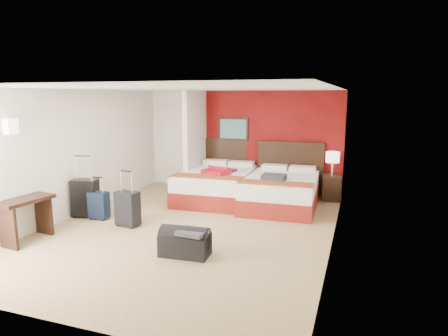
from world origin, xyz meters
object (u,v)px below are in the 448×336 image
at_px(bed_right, 281,192).
at_px(suitcase_charcoal, 128,210).
at_px(suitcase_black, 85,199).
at_px(suitcase_navy, 99,206).
at_px(desk, 27,220).
at_px(nightstand, 331,188).
at_px(table_lamp, 332,164).
at_px(red_suitcase_open, 219,170).
at_px(bed_left, 217,185).
at_px(duffel_bag, 185,244).

xyz_separation_m(bed_right, suitcase_charcoal, (-2.40, -2.25, -0.01)).
xyz_separation_m(suitcase_black, suitcase_navy, (0.34, -0.04, -0.11)).
height_order(bed_right, desk, desk).
height_order(nightstand, suitcase_navy, nightstand).
xyz_separation_m(nightstand, suitcase_navy, (-4.16, -2.95, -0.04)).
height_order(table_lamp, suitcase_navy, table_lamp).
bearing_deg(red_suitcase_open, suitcase_black, -116.39).
bearing_deg(suitcase_black, bed_left, 33.93).
relative_size(bed_left, desk, 2.49).
height_order(suitcase_black, suitcase_navy, suitcase_black).
bearing_deg(red_suitcase_open, suitcase_navy, -110.79).
height_order(suitcase_navy, duffel_bag, suitcase_navy).
bearing_deg(suitcase_charcoal, duffel_bag, -21.21).
height_order(bed_right, suitcase_black, suitcase_black).
xyz_separation_m(red_suitcase_open, desk, (-2.13, -3.45, -0.34)).
relative_size(bed_left, red_suitcase_open, 2.72).
bearing_deg(suitcase_black, table_lamp, 19.81).
bearing_deg(table_lamp, desk, -136.35).
bearing_deg(desk, red_suitcase_open, 66.01).
bearing_deg(red_suitcase_open, suitcase_charcoal, -94.13).
height_order(red_suitcase_open, nightstand, red_suitcase_open).
xyz_separation_m(suitcase_charcoal, desk, (-1.15, -1.20, 0.05)).
xyz_separation_m(table_lamp, suitcase_navy, (-4.16, -2.95, -0.60)).
xyz_separation_m(bed_right, nightstand, (0.99, 0.89, -0.03)).
bearing_deg(suitcase_navy, suitcase_black, 171.42).
bearing_deg(duffel_bag, desk, -177.16).
relative_size(nightstand, suitcase_navy, 1.14).
relative_size(red_suitcase_open, desk, 0.91).
relative_size(nightstand, suitcase_charcoal, 0.94).
xyz_separation_m(suitcase_black, suitcase_charcoal, (1.11, -0.22, -0.06)).
bearing_deg(table_lamp, bed_right, -138.07).
distance_m(bed_left, duffel_bag, 3.32).
distance_m(red_suitcase_open, suitcase_charcoal, 2.49).
bearing_deg(suitcase_black, red_suitcase_open, 31.14).
xyz_separation_m(bed_left, duffel_bag, (0.69, -3.24, -0.14)).
distance_m(suitcase_charcoal, suitcase_navy, 0.79).
distance_m(nightstand, desk, 6.28).
distance_m(suitcase_navy, duffel_bag, 2.57).
xyz_separation_m(red_suitcase_open, suitcase_charcoal, (-0.98, -2.25, -0.39)).
bearing_deg(duffel_bag, suitcase_black, 153.80).
height_order(suitcase_black, desk, same).
bearing_deg(suitcase_navy, desk, -107.74).
xyz_separation_m(bed_left, suitcase_black, (-1.98, -2.13, 0.04)).
distance_m(suitcase_navy, desk, 1.44).
bearing_deg(table_lamp, suitcase_black, -147.05).
bearing_deg(suitcase_charcoal, suitcase_black, 177.21).
bearing_deg(bed_right, suitcase_black, -152.39).
relative_size(red_suitcase_open, suitcase_black, 1.10).
relative_size(suitcase_black, duffel_bag, 0.99).
xyz_separation_m(bed_left, table_lamp, (2.52, 0.78, 0.53)).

